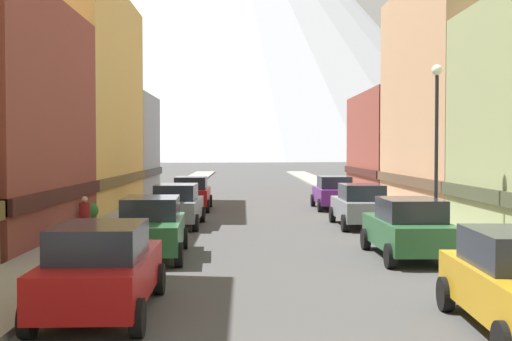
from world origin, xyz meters
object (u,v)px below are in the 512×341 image
Objects in this scene: car_left_2 at (177,205)px; car_left_1 at (151,227)px; car_right_1 at (408,228)px; pedestrian_1 at (85,221)px; car_left_3 at (191,193)px; car_right_3 at (334,192)px; streetlamp_right at (437,126)px; car_left_0 at (102,268)px; potted_plant_1 at (90,213)px; car_right_2 at (361,205)px.

car_left_1 is at bearing -90.01° from car_left_2.
car_left_2 is at bearing 89.99° from car_left_1.
pedestrian_1 is (-10.05, 2.39, -0.05)m from car_right_1.
car_right_3 is at bearing 2.63° from car_left_3.
pedestrian_1 is at bearing -100.67° from car_left_3.
car_left_2 is 11.10m from streetlamp_right.
car_left_0 and car_left_1 have the same top height.
car_left_1 is 1.01× the size of car_right_1.
pedestrian_1 is (-2.45, -5.57, -0.05)m from car_left_2.
potted_plant_1 is (-10.80, 6.32, -0.15)m from car_right_1.
car_left_0 is 2.90× the size of pedestrian_1.
streetlamp_right reaches higher than car_right_2.
streetlamp_right reaches higher than car_left_0.
car_left_2 is 7.60m from car_right_2.
car_left_1 reaches higher than pedestrian_1.
car_left_3 is 13.23m from pedestrian_1.
car_left_0 and car_left_3 have the same top height.
streetlamp_right is at bearing -30.92° from car_left_2.
streetlamp_right is at bearing -83.34° from car_right_3.
car_left_2 is 3.60m from potted_plant_1.
car_right_3 is 4.38× the size of potted_plant_1.
car_right_1 and car_right_2 have the same top height.
car_left_1 is at bearing -135.74° from car_right_2.
car_left_0 is 1.00× the size of car_right_2.
car_right_2 is 10.90m from potted_plant_1.
car_right_1 is 10.33m from pedestrian_1.
car_right_2 is at bearing 90.00° from car_right_1.
car_right_3 is (7.60, 15.40, 0.00)m from car_left_1.
car_left_3 is (0.00, 15.05, 0.00)m from car_left_1.
car_left_3 is at bearing 89.99° from car_left_1.
car_right_2 is 1.00× the size of car_right_3.
pedestrian_1 is (-2.45, 8.72, -0.05)m from car_left_0.
streetlamp_right is (1.55, -5.28, 3.09)m from car_right_2.
car_right_2 is 0.75× the size of streetlamp_right.
car_right_3 is (-0.00, 15.74, 0.00)m from car_right_1.
car_right_3 is (7.60, 7.78, 0.00)m from car_left_2.
car_left_1 is (-0.00, 6.68, 0.00)m from car_left_0.
pedestrian_1 is (0.75, -3.93, 0.10)m from potted_plant_1.
car_left_3 reaches higher than pedestrian_1.
car_right_1 is at bearing -63.73° from car_left_3.
car_right_1 is at bearing -46.32° from car_left_2.
car_left_0 is at bearing -89.99° from car_left_2.
car_right_2 reaches higher than potted_plant_1.
car_right_2 is (7.60, 14.08, 0.00)m from car_left_0.
car_right_1 is 7.76m from car_right_2.
car_left_0 is at bearing -136.10° from streetlamp_right.
streetlamp_right is at bearing 13.10° from car_left_1.
pedestrian_1 is at bearing 105.70° from car_left_0.
car_left_1 is 1.01× the size of car_left_2.
car_right_3 is at bearing 90.00° from car_right_1.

